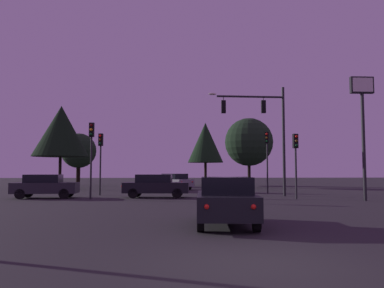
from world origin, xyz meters
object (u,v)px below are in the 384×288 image
at_px(car_crossing_right, 45,186).
at_px(tree_right_cluster, 249,142).
at_px(car_crossing_left, 156,185).
at_px(car_far_lane, 174,181).
at_px(car_nearside_lane, 226,200).
at_px(tree_behind_sign, 79,151).
at_px(traffic_signal_mast_arm, 264,123).
at_px(traffic_light_corner_right, 100,152).
at_px(traffic_light_corner_left, 296,153).
at_px(tree_left_far, 205,143).
at_px(traffic_light_far_side, 91,145).
at_px(traffic_light_median, 267,150).
at_px(store_sign_illuminated, 363,110).
at_px(tree_center_horizon, 61,131).

bearing_deg(car_crossing_right, tree_right_cluster, 42.99).
bearing_deg(car_crossing_left, car_far_lane, 82.75).
height_order(car_nearside_lane, tree_behind_sign, tree_behind_sign).
distance_m(car_crossing_left, car_crossing_right, 7.10).
relative_size(traffic_signal_mast_arm, traffic_light_corner_right, 1.72).
bearing_deg(car_crossing_right, car_nearside_lane, -54.83).
bearing_deg(car_nearside_lane, tree_behind_sign, 108.77).
relative_size(traffic_light_corner_left, tree_left_far, 0.51).
bearing_deg(traffic_light_corner_right, traffic_light_far_side, -88.86).
distance_m(traffic_light_median, store_sign_illuminated, 9.08).
distance_m(traffic_light_median, car_crossing_left, 10.06).
distance_m(car_crossing_right, tree_right_cluster, 23.32).
bearing_deg(tree_right_cluster, store_sign_illuminated, -82.26).
relative_size(traffic_light_corner_right, tree_behind_sign, 0.69).
distance_m(traffic_light_corner_left, tree_right_cluster, 17.80).
height_order(store_sign_illuminated, tree_right_cluster, tree_right_cluster).
relative_size(traffic_signal_mast_arm, car_crossing_left, 1.73).
height_order(traffic_light_corner_left, car_crossing_right, traffic_light_corner_left).
height_order(traffic_light_corner_right, car_crossing_left, traffic_light_corner_right).
bearing_deg(traffic_light_corner_right, traffic_light_corner_left, -20.96).
distance_m(traffic_signal_mast_arm, tree_left_far, 22.14).
relative_size(traffic_signal_mast_arm, traffic_light_corner_left, 1.89).
xyz_separation_m(car_crossing_right, tree_right_cluster, (16.79, 15.65, 4.13)).
height_order(traffic_light_corner_left, traffic_light_corner_right, traffic_light_corner_right).
distance_m(tree_behind_sign, tree_right_cluster, 21.15).
distance_m(traffic_light_median, car_crossing_right, 16.59).
distance_m(traffic_light_corner_right, car_crossing_right, 4.81).
xyz_separation_m(tree_behind_sign, tree_center_horizon, (0.53, -10.52, 1.35)).
distance_m(traffic_light_far_side, tree_behind_sign, 25.14).
bearing_deg(tree_left_far, car_nearside_lane, -95.10).
height_order(car_nearside_lane, car_crossing_right, same).
height_order(car_far_lane, tree_behind_sign, tree_behind_sign).
bearing_deg(car_far_lane, traffic_light_corner_left, -62.19).
bearing_deg(tree_center_horizon, car_crossing_right, -79.28).
height_order(traffic_light_far_side, tree_behind_sign, tree_behind_sign).
bearing_deg(tree_center_horizon, car_crossing_left, -53.12).
bearing_deg(tree_center_horizon, store_sign_illuminated, -36.87).
xyz_separation_m(traffic_light_median, store_sign_illuminated, (3.64, -8.08, 1.96)).
xyz_separation_m(traffic_light_median, car_nearside_lane, (-6.19, -18.03, -2.61)).
height_order(car_nearside_lane, car_crossing_left, same).
bearing_deg(car_far_lane, tree_right_cluster, 25.39).
height_order(traffic_light_far_side, store_sign_illuminated, store_sign_illuminated).
height_order(store_sign_illuminated, tree_center_horizon, tree_center_horizon).
xyz_separation_m(traffic_light_corner_left, traffic_light_median, (-0.09, 6.45, 0.51)).
bearing_deg(tree_center_horizon, traffic_signal_mast_arm, -34.34).
distance_m(tree_behind_sign, tree_center_horizon, 10.62).
distance_m(traffic_light_far_side, car_nearside_lane, 14.27).
height_order(car_far_lane, store_sign_illuminated, store_sign_illuminated).
relative_size(traffic_light_median, store_sign_illuminated, 0.66).
height_order(traffic_light_corner_left, traffic_light_far_side, traffic_light_far_side).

